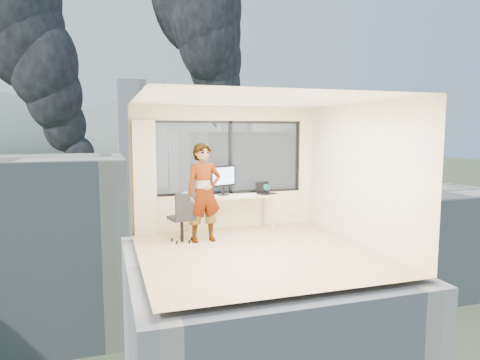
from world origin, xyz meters
name	(u,v)px	position (x,y,z in m)	size (l,w,h in m)	color
floor	(257,252)	(0.00, 0.00, 0.00)	(4.00, 4.00, 0.01)	#D9B28D
ceiling	(258,100)	(0.00, 0.00, 2.60)	(4.00, 4.00, 0.01)	white
wall_front	(312,194)	(0.00, -2.00, 1.30)	(4.00, 0.01, 2.60)	beige
wall_left	(137,182)	(-2.00, 0.00, 1.30)	(0.01, 4.00, 2.60)	beige
wall_right	(360,174)	(2.00, 0.00, 1.30)	(0.01, 4.00, 2.60)	beige
window_wall	(228,157)	(0.05, 2.00, 1.52)	(3.30, 0.16, 1.55)	black
curtain	(145,178)	(-1.72, 1.88, 1.15)	(0.45, 0.14, 2.30)	beige
desk	(230,213)	(0.00, 1.66, 0.38)	(1.80, 0.60, 0.75)	#C5B384
chair	(182,216)	(-1.12, 1.10, 0.49)	(0.50, 0.50, 0.97)	black
person	(204,193)	(-0.71, 1.01, 0.93)	(0.68, 0.44, 1.86)	#2D2D33
monitor	(223,180)	(-0.12, 1.80, 1.06)	(0.63, 0.13, 0.63)	black
game_console	(190,194)	(-0.80, 1.91, 0.79)	(0.31, 0.26, 0.08)	white
laptop	(267,188)	(0.80, 1.65, 0.87)	(0.37, 0.39, 0.24)	black
cellphone	(207,197)	(-0.54, 1.54, 0.76)	(0.11, 0.05, 0.01)	black
pen_cup	(268,192)	(0.80, 1.58, 0.79)	(0.07, 0.07, 0.09)	black
handbag	(264,188)	(0.80, 1.83, 0.85)	(0.27, 0.14, 0.21)	#0E5451
exterior_ground	(115,187)	(0.00, 120.00, -14.00)	(400.00, 400.00, 0.04)	#515B3D
near_bldg_a	(22,246)	(-9.00, 30.00, -7.00)	(16.00, 12.00, 14.00)	beige
near_bldg_b	(242,204)	(12.00, 38.00, -6.00)	(14.00, 13.00, 16.00)	white
near_bldg_c	(438,239)	(30.00, 28.00, -9.00)	(12.00, 10.00, 10.00)	beige
far_tower_b	(142,135)	(8.00, 120.00, 1.00)	(13.00, 13.00, 30.00)	silver
far_tower_c	(242,140)	(45.00, 140.00, -1.00)	(15.00, 15.00, 26.00)	silver
hill_b	(238,151)	(100.00, 320.00, -14.00)	(300.00, 220.00, 96.00)	slate
tree_b	(219,317)	(4.00, 18.00, -9.50)	(7.60, 7.60, 9.00)	#164316
tree_c	(314,221)	(22.00, 40.00, -9.00)	(8.40, 8.40, 10.00)	#164316
smoke_plume_a	(76,19)	(-10.00, 150.00, 39.00)	(40.00, 24.00, 90.00)	black
smoke_plume_b	(243,72)	(55.00, 170.00, 27.00)	(30.00, 18.00, 70.00)	black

